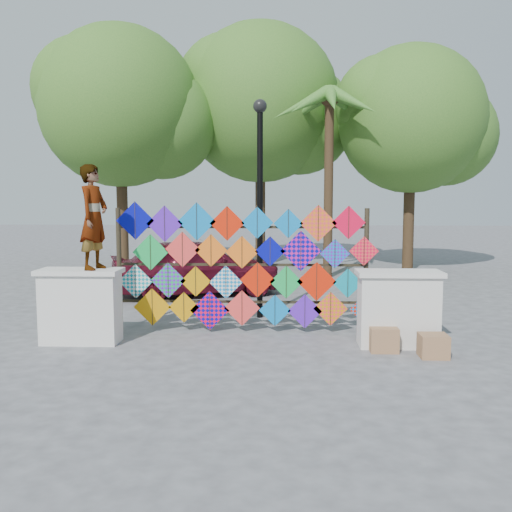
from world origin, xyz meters
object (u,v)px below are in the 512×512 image
(kite_rack, at_px, (243,267))
(sedan, at_px, (196,266))
(vendor_woman, at_px, (94,217))
(lamppost, at_px, (260,188))

(kite_rack, xyz_separation_m, sedan, (-1.45, 3.93, -0.49))
(kite_rack, xyz_separation_m, vendor_woman, (-2.47, -0.93, 0.94))
(vendor_woman, distance_m, lamppost, 3.54)
(lamppost, bearing_deg, vendor_woman, -141.13)
(vendor_woman, xyz_separation_m, lamppost, (2.73, 2.20, 0.53))
(vendor_woman, bearing_deg, lamppost, -38.90)
(kite_rack, bearing_deg, vendor_woman, -159.38)
(kite_rack, relative_size, lamppost, 1.11)
(vendor_woman, relative_size, sedan, 0.41)
(kite_rack, height_order, vendor_woman, vendor_woman)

